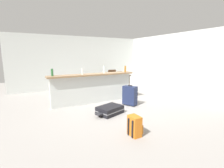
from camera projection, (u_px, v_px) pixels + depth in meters
The scene contains 15 objects.
ground_plane at pixel (112, 103), 5.62m from camera, with size 13.00×13.00×0.05m, color gray.
wall_back at pixel (83, 62), 8.04m from camera, with size 6.60×0.10×2.50m, color silver.
wall_right at pixel (170, 64), 7.07m from camera, with size 0.10×6.00×2.50m, color silver.
partition_half_wall at pixel (93, 89), 5.56m from camera, with size 2.80×0.20×0.95m, color silver.
bar_countertop at pixel (93, 75), 5.47m from camera, with size 2.96×0.40×0.05m, color #93704C.
bottle_green at pixel (52, 72), 4.89m from camera, with size 0.07×0.07×0.22m, color #2D6B38.
bottle_white at pixel (82, 71), 5.18m from camera, with size 0.06×0.06×0.21m, color silver.
bottle_clear at pixel (104, 69), 5.63m from camera, with size 0.06×0.06×0.26m, color silver.
bottle_amber at pixel (125, 69), 5.95m from camera, with size 0.06×0.06×0.23m, color #9E661E.
dining_table at pixel (116, 77), 7.37m from camera, with size 1.10×0.80×0.74m.
dining_chair_near_partition at pixel (120, 81), 6.87m from camera, with size 0.48×0.48×0.93m.
dining_chair_far_side at pixel (111, 78), 7.85m from camera, with size 0.41×0.41×0.93m.
suitcase_flat_black at pixel (110, 110), 4.56m from camera, with size 0.89×0.69×0.22m.
suitcase_upright_navy at pixel (130, 95), 5.30m from camera, with size 0.40×0.50×0.67m.
backpack_orange at pixel (135, 126), 3.32m from camera, with size 0.25×0.28×0.42m.
Camera 1 is at (-2.55, -4.77, 1.64)m, focal length 26.15 mm.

